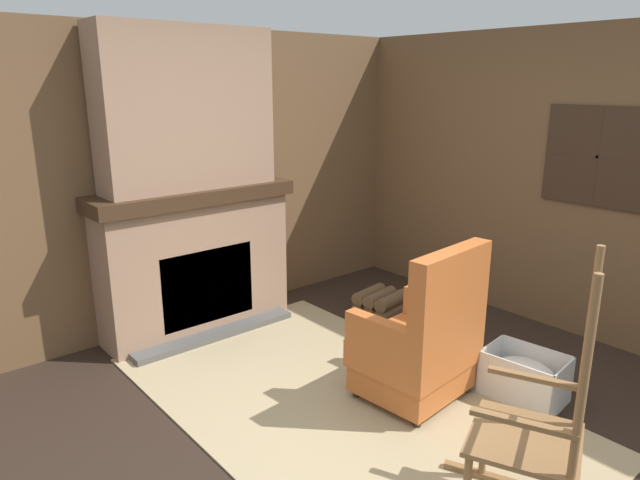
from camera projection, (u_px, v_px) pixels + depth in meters
The scene contains 12 objects.
ground_plane at pixel (378, 443), 3.28m from camera, with size 14.00×14.00×0.00m, color #2D2119.
wood_panel_wall_left at pixel (177, 181), 4.67m from camera, with size 0.06×5.20×2.43m.
wood_panel_wall_back at pixel (593, 187), 4.40m from camera, with size 5.20×0.09×2.43m.
fireplace_hearth at pixel (196, 261), 4.65m from camera, with size 0.61×1.65×1.20m.
chimney_breast at pixel (186, 109), 4.34m from camera, with size 0.36×1.37×1.22m.
area_rug at pixel (340, 403), 3.68m from camera, with size 3.07×1.83×0.01m.
armchair at pixel (421, 345), 3.65m from camera, with size 0.66×0.75×1.06m.
rocking_chair at pixel (535, 441), 2.58m from camera, with size 0.91×0.73×1.33m.
firewood_stack at pixel (380, 303), 5.06m from camera, with size 0.41×0.42×0.22m.
laundry_basket at pixel (525, 376), 3.71m from camera, with size 0.54×0.40×0.32m.
oil_lamp_vase at pixel (164, 176), 4.37m from camera, with size 0.10×0.10×0.32m.
storage_case at pixel (234, 173), 4.78m from camera, with size 0.14×0.23×0.13m.
Camera 1 is at (1.95, -2.09, 2.02)m, focal length 32.00 mm.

